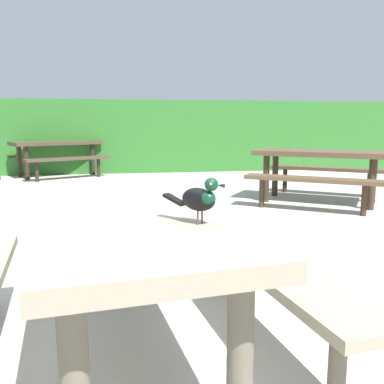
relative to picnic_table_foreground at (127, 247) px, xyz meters
The scene contains 6 objects.
ground_plane 0.59m from the picnic_table_foreground, 129.67° to the left, with size 60.00×60.00×0.00m, color #B7B5AD.
hedge_wall 8.38m from the picnic_table_foreground, 90.84° to the left, with size 28.00×1.45×1.64m, color #2D6B28.
picnic_table_foreground is the anchor object (origin of this frame).
bird_grackle 0.54m from the picnic_table_foreground, 52.27° to the right, with size 0.21×0.23×0.18m.
picnic_table_mid_right 4.58m from the picnic_table_foreground, 53.02° to the left, with size 2.36×2.35×0.74m.
picnic_table_far_centre 7.60m from the picnic_table_foreground, 100.61° to the left, with size 2.29×2.28×0.74m.
Camera 1 is at (0.11, -2.06, 1.12)m, focal length 39.36 mm.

